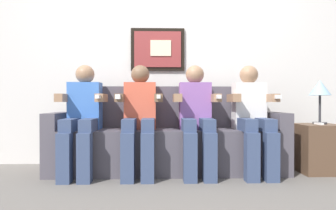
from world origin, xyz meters
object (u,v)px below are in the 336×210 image
at_px(couch, 167,142).
at_px(person_rightmost, 252,114).
at_px(person_left_center, 140,114).
at_px(spare_remote_on_table, 319,124).
at_px(table_lamp, 320,90).
at_px(person_leftmost, 82,115).
at_px(person_right_center, 196,114).
at_px(side_table_right, 318,148).

distance_m(couch, person_rightmost, 0.92).
bearing_deg(couch, person_left_center, -149.24).
xyz_separation_m(couch, person_left_center, (-0.28, -0.17, 0.29)).
distance_m(person_left_center, spare_remote_on_table, 1.83).
bearing_deg(table_lamp, spare_remote_on_table, -123.72).
xyz_separation_m(person_rightmost, spare_remote_on_table, (0.69, 0.01, -0.10)).
xyz_separation_m(person_leftmost, person_right_center, (1.13, 0.00, 0.00)).
height_order(person_right_center, person_rightmost, same).
bearing_deg(spare_remote_on_table, couch, 174.20).
bearing_deg(person_leftmost, person_left_center, -0.05).
height_order(table_lamp, spare_remote_on_table, table_lamp).
relative_size(person_right_center, table_lamp, 2.41).
relative_size(couch, person_right_center, 2.17).
bearing_deg(person_rightmost, table_lamp, 6.82).
distance_m(couch, spare_remote_on_table, 1.56).
relative_size(couch, spare_remote_on_table, 18.58).
distance_m(person_right_center, table_lamp, 1.33).
relative_size(person_left_center, spare_remote_on_table, 8.54).
bearing_deg(side_table_right, person_leftmost, -178.55).
height_order(person_left_center, table_lamp, person_left_center).
relative_size(table_lamp, spare_remote_on_table, 3.54).
relative_size(person_leftmost, person_left_center, 1.00).
xyz_separation_m(couch, side_table_right, (1.56, -0.11, -0.06)).
height_order(couch, person_leftmost, person_leftmost).
xyz_separation_m(person_leftmost, table_lamp, (2.44, 0.09, 0.25)).
xyz_separation_m(couch, table_lamp, (1.59, -0.08, 0.55)).
relative_size(person_left_center, person_rightmost, 1.00).
bearing_deg(side_table_right, person_left_center, -178.09).
bearing_deg(couch, person_leftmost, -168.80).
height_order(person_leftmost, table_lamp, person_leftmost).
bearing_deg(spare_remote_on_table, table_lamp, 56.28).
bearing_deg(table_lamp, side_table_right, -139.63).
bearing_deg(couch, table_lamp, -2.88).
relative_size(person_left_center, person_right_center, 1.00).
xyz_separation_m(person_right_center, person_rightmost, (0.57, 0.00, 0.00)).
distance_m(person_rightmost, side_table_right, 0.79).
height_order(couch, table_lamp, table_lamp).
distance_m(person_right_center, spare_remote_on_table, 1.26).
distance_m(person_leftmost, table_lamp, 2.45).
height_order(person_left_center, spare_remote_on_table, person_left_center).
bearing_deg(person_right_center, person_rightmost, 0.00).
bearing_deg(side_table_right, couch, 176.06).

